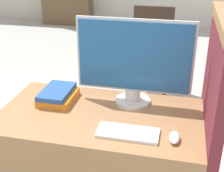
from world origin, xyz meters
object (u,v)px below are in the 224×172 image
mouse (174,137)px  book_stack (58,95)px  monitor (134,62)px  keyboard (128,133)px  far_chair (151,47)px

mouse → book_stack: size_ratio=0.41×
mouse → monitor: bearing=127.2°
book_stack → monitor: bearing=10.0°
keyboard → book_stack: 0.53m
monitor → keyboard: 0.41m
monitor → far_chair: bearing=92.4°
monitor → keyboard: size_ratio=2.14×
mouse → far_chair: 2.07m
monitor → keyboard: monitor is taller
far_chair → monitor: bearing=-114.1°
monitor → keyboard: (0.03, -0.33, -0.24)m
mouse → far_chair: size_ratio=0.11×
book_stack → far_chair: far_chair is taller
keyboard → mouse: mouse is taller
monitor → mouse: bearing=-52.8°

